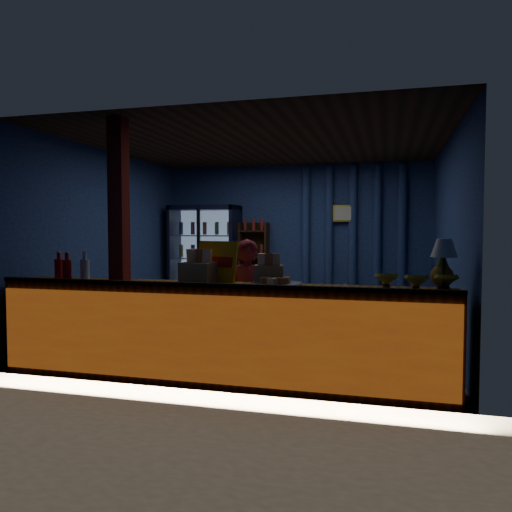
# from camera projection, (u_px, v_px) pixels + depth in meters

# --- Properties ---
(ground) EXTENTS (4.60, 4.60, 0.00)m
(ground) POSITION_uv_depth(u_px,v_px,m) (265.00, 340.00, 6.68)
(ground) COLOR #515154
(ground) RESTS_ON ground
(room_walls) EXTENTS (4.60, 4.60, 4.60)m
(room_walls) POSITION_uv_depth(u_px,v_px,m) (265.00, 223.00, 6.60)
(room_walls) COLOR navy
(room_walls) RESTS_ON ground
(dirt_apron) EXTENTS (5.60, 5.60, 0.00)m
(dirt_apron) POSITION_uv_depth(u_px,v_px,m) (114.00, 473.00, 3.01)
(dirt_apron) COLOR brown
(dirt_apron) RESTS_ON ground
(counter) EXTENTS (4.40, 0.57, 0.99)m
(counter) POSITION_uv_depth(u_px,v_px,m) (217.00, 333.00, 4.81)
(counter) COLOR brown
(counter) RESTS_ON ground
(support_post) EXTENTS (0.16, 0.16, 2.60)m
(support_post) POSITION_uv_depth(u_px,v_px,m) (119.00, 247.00, 5.05)
(support_post) COLOR maroon
(support_post) RESTS_ON ground
(beverage_cooler) EXTENTS (1.20, 0.62, 1.90)m
(beverage_cooler) POSITION_uv_depth(u_px,v_px,m) (206.00, 260.00, 8.88)
(beverage_cooler) COLOR black
(beverage_cooler) RESTS_ON ground
(bottle_shelf) EXTENTS (0.50, 0.28, 1.60)m
(bottle_shelf) POSITION_uv_depth(u_px,v_px,m) (254.00, 268.00, 8.81)
(bottle_shelf) COLOR #3B2312
(bottle_shelf) RESTS_ON ground
(curtain_folds) EXTENTS (1.74, 0.14, 2.50)m
(curtain_folds) POSITION_uv_depth(u_px,v_px,m) (353.00, 240.00, 8.42)
(curtain_folds) COLOR navy
(curtain_folds) RESTS_ON room_walls
(framed_picture) EXTENTS (0.36, 0.04, 0.28)m
(framed_picture) POSITION_uv_depth(u_px,v_px,m) (344.00, 213.00, 8.39)
(framed_picture) COLOR gold
(framed_picture) RESTS_ON room_walls
(shopkeeper) EXTENTS (0.52, 0.35, 1.37)m
(shopkeeper) POSITION_uv_depth(u_px,v_px,m) (248.00, 304.00, 5.29)
(shopkeeper) COLOR maroon
(shopkeeper) RESTS_ON ground
(green_chair) EXTENTS (0.75, 0.77, 0.63)m
(green_chair) POSITION_uv_depth(u_px,v_px,m) (367.00, 306.00, 7.62)
(green_chair) COLOR #58B06A
(green_chair) RESTS_ON ground
(side_table) EXTENTS (0.67, 0.58, 0.61)m
(side_table) POSITION_uv_depth(u_px,v_px,m) (316.00, 307.00, 7.89)
(side_table) COLOR #3B2312
(side_table) RESTS_ON ground
(yellow_sign) EXTENTS (0.51, 0.30, 0.41)m
(yellow_sign) POSITION_uv_depth(u_px,v_px,m) (216.00, 262.00, 4.99)
(yellow_sign) COLOR orange
(yellow_sign) RESTS_ON counter
(soda_bottles) EXTENTS (0.40, 0.17, 0.30)m
(soda_bottles) POSITION_uv_depth(u_px,v_px,m) (70.00, 269.00, 5.17)
(soda_bottles) COLOR #AC100B
(soda_bottles) RESTS_ON counter
(snack_box_left) EXTENTS (0.34, 0.29, 0.33)m
(snack_box_left) POSITION_uv_depth(u_px,v_px,m) (198.00, 271.00, 4.88)
(snack_box_left) COLOR #9B774B
(snack_box_left) RESTS_ON counter
(snack_box_centre) EXTENTS (0.32, 0.28, 0.29)m
(snack_box_centre) POSITION_uv_depth(u_px,v_px,m) (269.00, 273.00, 4.84)
(snack_box_centre) COLOR #9B774B
(snack_box_centre) RESTS_ON counter
(pastry_tray) EXTENTS (0.49, 0.49, 0.08)m
(pastry_tray) POSITION_uv_depth(u_px,v_px,m) (276.00, 283.00, 4.68)
(pastry_tray) COLOR silver
(pastry_tray) RESTS_ON counter
(banana_bunches) EXTENTS (0.72, 0.29, 0.16)m
(banana_bunches) POSITION_uv_depth(u_px,v_px,m) (416.00, 280.00, 4.37)
(banana_bunches) COLOR gold
(banana_bunches) RESTS_ON counter
(table_lamp) EXTENTS (0.23, 0.23, 0.45)m
(table_lamp) POSITION_uv_depth(u_px,v_px,m) (444.00, 250.00, 4.29)
(table_lamp) COLOR black
(table_lamp) RESTS_ON counter
(pineapple) EXTENTS (0.20, 0.20, 0.35)m
(pineapple) POSITION_uv_depth(u_px,v_px,m) (442.00, 273.00, 4.42)
(pineapple) COLOR brown
(pineapple) RESTS_ON counter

